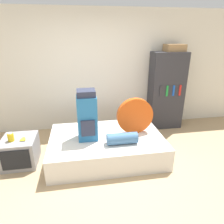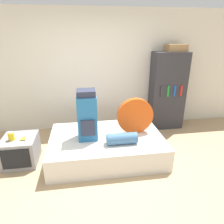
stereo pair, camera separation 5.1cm
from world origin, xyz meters
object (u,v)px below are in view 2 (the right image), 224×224
(television, at_px, (21,150))
(canister, at_px, (11,136))
(bookshelf, at_px, (167,91))
(tent_bag, at_px, (135,116))
(sleeping_roll, at_px, (122,139))
(cardboard_box, at_px, (176,48))
(backpack, at_px, (87,116))

(television, distance_m, canister, 0.32)
(bookshelf, bearing_deg, television, -161.14)
(tent_bag, xyz_separation_m, canister, (-2.08, -0.11, -0.18))
(television, bearing_deg, tent_bag, 1.50)
(sleeping_roll, distance_m, canister, 1.80)
(tent_bag, bearing_deg, sleeping_roll, -129.98)
(canister, distance_m, cardboard_box, 3.61)
(backpack, xyz_separation_m, tent_bag, (0.85, 0.09, -0.09))
(tent_bag, bearing_deg, backpack, -174.25)
(backpack, relative_size, canister, 5.84)
(tent_bag, distance_m, canister, 2.09)
(bookshelf, relative_size, cardboard_box, 4.21)
(backpack, xyz_separation_m, canister, (-1.24, -0.02, -0.28))
(tent_bag, xyz_separation_m, sleeping_roll, (-0.30, -0.36, -0.23))
(television, bearing_deg, sleeping_roll, -10.42)
(cardboard_box, bearing_deg, backpack, -150.82)
(cardboard_box, bearing_deg, bookshelf, -161.87)
(tent_bag, height_order, canister, tent_bag)
(bookshelf, distance_m, cardboard_box, 0.95)
(canister, xyz_separation_m, bookshelf, (3.09, 1.08, 0.33))
(sleeping_roll, bearing_deg, canister, 171.76)
(cardboard_box, bearing_deg, tent_bag, -137.77)
(canister, bearing_deg, backpack, 0.96)
(backpack, xyz_separation_m, sleeping_roll, (0.54, -0.28, -0.32))
(sleeping_roll, bearing_deg, cardboard_box, 44.10)
(canister, xyz_separation_m, cardboard_box, (3.19, 1.11, 1.27))
(sleeping_roll, height_order, canister, canister)
(television, height_order, canister, canister)
(sleeping_roll, relative_size, television, 0.87)
(tent_bag, height_order, television, tent_bag)
(backpack, xyz_separation_m, bookshelf, (1.85, 1.06, 0.05))
(sleeping_roll, relative_size, canister, 3.41)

